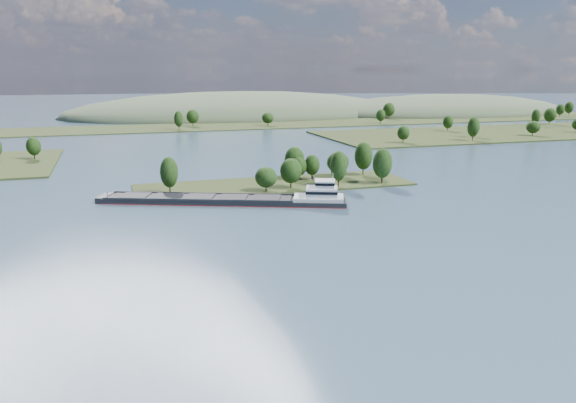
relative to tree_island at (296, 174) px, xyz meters
name	(u,v)px	position (x,y,z in m)	size (l,w,h in m)	color
ground	(338,229)	(-7.97, -59.38, -3.97)	(1800.00, 1800.00, 0.00)	#37485F
tree_island	(296,174)	(0.00, 0.00, 0.00)	(100.00, 30.00, 14.30)	#263216
right_bank	(551,130)	(223.78, 120.30, -3.04)	(320.00, 90.00, 15.32)	#263216
back_shoreline	(201,126)	(-0.14, 220.51, -3.30)	(900.00, 60.00, 14.81)	#263216
hill_east	(446,113)	(252.03, 290.62, -3.97)	(260.00, 140.00, 36.00)	#415137
hill_west	(240,115)	(52.03, 320.62, -3.97)	(320.00, 160.00, 44.00)	#415137
cargo_barge	(239,199)	(-26.52, -22.61, -2.62)	(76.82, 37.96, 10.69)	black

